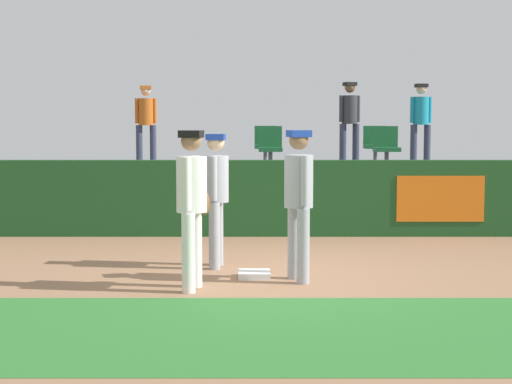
{
  "coord_description": "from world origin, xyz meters",
  "views": [
    {
      "loc": [
        -0.19,
        -10.0,
        1.94
      ],
      "look_at": [
        -0.21,
        0.92,
        1.0
      ],
      "focal_mm": 55.86,
      "sensor_mm": 36.0,
      "label": 1
    }
  ],
  "objects_px": {
    "player_runner_visitor": "(300,194)",
    "spectator_capped": "(351,117)",
    "player_coach_visitor": "(217,190)",
    "seat_front_right": "(388,145)",
    "spectator_hooded": "(422,118)",
    "first_base": "(256,274)",
    "player_fielder_home": "(194,198)",
    "seat_back_right": "(376,143)",
    "seat_back_center": "(267,143)",
    "spectator_casual": "(147,118)",
    "seat_front_center": "(272,146)"
  },
  "relations": [
    {
      "from": "first_base",
      "to": "player_fielder_home",
      "type": "height_order",
      "value": "player_fielder_home"
    },
    {
      "from": "player_fielder_home",
      "to": "spectator_hooded",
      "type": "xyz_separation_m",
      "value": [
        4.37,
        8.35,
        1.0
      ]
    },
    {
      "from": "first_base",
      "to": "spectator_casual",
      "type": "distance_m",
      "value": 8.63
    },
    {
      "from": "player_coach_visitor",
      "to": "spectator_capped",
      "type": "height_order",
      "value": "spectator_capped"
    },
    {
      "from": "player_fielder_home",
      "to": "spectator_capped",
      "type": "relative_size",
      "value": 1.04
    },
    {
      "from": "seat_back_right",
      "to": "spectator_capped",
      "type": "distance_m",
      "value": 0.98
    },
    {
      "from": "first_base",
      "to": "player_coach_visitor",
      "type": "bearing_deg",
      "value": 125.22
    },
    {
      "from": "seat_back_center",
      "to": "seat_front_right",
      "type": "distance_m",
      "value": 2.9
    },
    {
      "from": "seat_front_right",
      "to": "spectator_hooded",
      "type": "xyz_separation_m",
      "value": [
        1.15,
        2.43,
        0.55
      ]
    },
    {
      "from": "player_fielder_home",
      "to": "player_coach_visitor",
      "type": "xyz_separation_m",
      "value": [
        0.2,
        1.47,
        -0.03
      ]
    },
    {
      "from": "player_coach_visitor",
      "to": "spectator_casual",
      "type": "distance_m",
      "value": 7.61
    },
    {
      "from": "seat_back_right",
      "to": "seat_back_center",
      "type": "xyz_separation_m",
      "value": [
        -2.33,
        -0.0,
        -0.0
      ]
    },
    {
      "from": "spectator_hooded",
      "to": "spectator_capped",
      "type": "relative_size",
      "value": 0.98
    },
    {
      "from": "seat_back_center",
      "to": "seat_front_center",
      "type": "bearing_deg",
      "value": -87.59
    },
    {
      "from": "seat_back_right",
      "to": "seat_front_right",
      "type": "relative_size",
      "value": 1.0
    },
    {
      "from": "spectator_capped",
      "to": "player_coach_visitor",
      "type": "bearing_deg",
      "value": 48.63
    },
    {
      "from": "spectator_capped",
      "to": "spectator_casual",
      "type": "distance_m",
      "value": 4.55
    },
    {
      "from": "first_base",
      "to": "seat_front_center",
      "type": "height_order",
      "value": "seat_front_center"
    },
    {
      "from": "player_runner_visitor",
      "to": "player_coach_visitor",
      "type": "bearing_deg",
      "value": -149.25
    },
    {
      "from": "player_runner_visitor",
      "to": "first_base",
      "type": "bearing_deg",
      "value": -129.5
    },
    {
      "from": "seat_back_center",
      "to": "seat_back_right",
      "type": "bearing_deg",
      "value": 0.0
    },
    {
      "from": "player_coach_visitor",
      "to": "spectator_capped",
      "type": "distance_m",
      "value": 7.45
    },
    {
      "from": "spectator_hooded",
      "to": "seat_back_right",
      "type": "bearing_deg",
      "value": 20.34
    },
    {
      "from": "seat_back_center",
      "to": "player_runner_visitor",
      "type": "bearing_deg",
      "value": -87.41
    },
    {
      "from": "spectator_hooded",
      "to": "spectator_casual",
      "type": "relative_size",
      "value": 1.01
    },
    {
      "from": "player_runner_visitor",
      "to": "spectator_capped",
      "type": "distance_m",
      "value": 8.07
    },
    {
      "from": "seat_back_center",
      "to": "spectator_hooded",
      "type": "distance_m",
      "value": 3.53
    },
    {
      "from": "player_coach_visitor",
      "to": "spectator_casual",
      "type": "relative_size",
      "value": 1.04
    },
    {
      "from": "player_runner_visitor",
      "to": "spectator_capped",
      "type": "xyz_separation_m",
      "value": [
        1.54,
        7.86,
        1.01
      ]
    },
    {
      "from": "seat_back_right",
      "to": "seat_front_right",
      "type": "distance_m",
      "value": 1.8
    },
    {
      "from": "player_coach_visitor",
      "to": "spectator_capped",
      "type": "relative_size",
      "value": 1.01
    },
    {
      "from": "spectator_casual",
      "to": "player_runner_visitor",
      "type": "bearing_deg",
      "value": 98.07
    },
    {
      "from": "player_fielder_home",
      "to": "player_coach_visitor",
      "type": "distance_m",
      "value": 1.48
    },
    {
      "from": "seat_front_center",
      "to": "seat_back_center",
      "type": "relative_size",
      "value": 1.0
    },
    {
      "from": "first_base",
      "to": "player_runner_visitor",
      "type": "height_order",
      "value": "player_runner_visitor"
    },
    {
      "from": "spectator_capped",
      "to": "player_fielder_home",
      "type": "bearing_deg",
      "value": 50.75
    },
    {
      "from": "seat_front_center",
      "to": "player_fielder_home",
      "type": "bearing_deg",
      "value": -99.73
    },
    {
      "from": "player_runner_visitor",
      "to": "seat_back_center",
      "type": "relative_size",
      "value": 2.22
    },
    {
      "from": "player_coach_visitor",
      "to": "seat_back_right",
      "type": "bearing_deg",
      "value": 159.12
    },
    {
      "from": "player_fielder_home",
      "to": "first_base",
      "type": "bearing_deg",
      "value": 145.04
    },
    {
      "from": "seat_back_right",
      "to": "seat_back_center",
      "type": "distance_m",
      "value": 2.33
    },
    {
      "from": "first_base",
      "to": "player_fielder_home",
      "type": "bearing_deg",
      "value": -134.62
    },
    {
      "from": "player_coach_visitor",
      "to": "spectator_hooded",
      "type": "bearing_deg",
      "value": 154.08
    },
    {
      "from": "player_fielder_home",
      "to": "seat_front_right",
      "type": "xyz_separation_m",
      "value": [
        3.21,
        5.92,
        0.45
      ]
    },
    {
      "from": "spectator_capped",
      "to": "spectator_casual",
      "type": "height_order",
      "value": "spectator_capped"
    },
    {
      "from": "first_base",
      "to": "seat_front_center",
      "type": "relative_size",
      "value": 0.48
    },
    {
      "from": "first_base",
      "to": "player_fielder_home",
      "type": "relative_size",
      "value": 0.21
    },
    {
      "from": "player_fielder_home",
      "to": "seat_front_right",
      "type": "bearing_deg",
      "value": 161.16
    },
    {
      "from": "player_runner_visitor",
      "to": "player_coach_visitor",
      "type": "xyz_separation_m",
      "value": [
        -1.06,
        0.96,
        -0.03
      ]
    },
    {
      "from": "seat_back_center",
      "to": "spectator_capped",
      "type": "bearing_deg",
      "value": 19.17
    }
  ]
}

